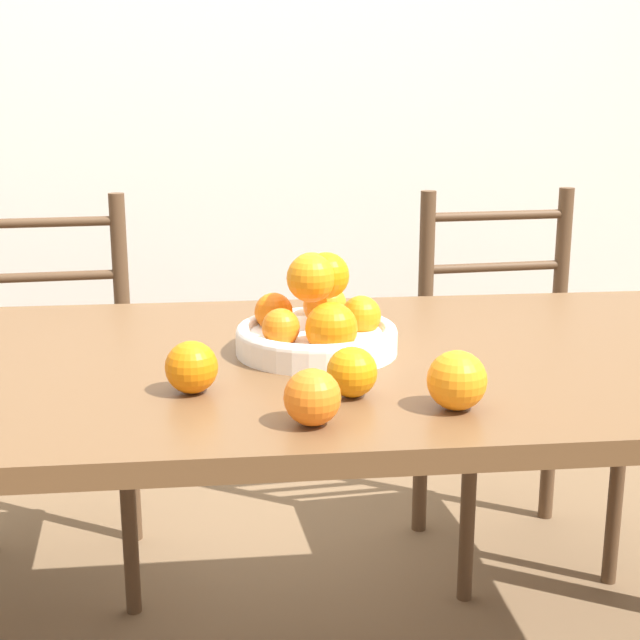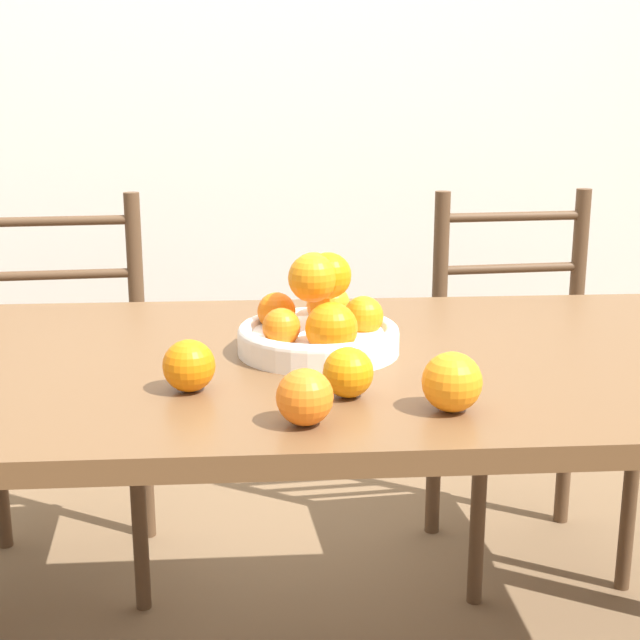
# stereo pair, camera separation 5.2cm
# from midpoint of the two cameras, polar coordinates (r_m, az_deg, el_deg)

# --- Properties ---
(wall_back) EXTENTS (8.00, 0.06, 2.60)m
(wall_back) POSITION_cam_midpoint_polar(r_m,az_deg,el_deg) (2.85, -1.68, 16.66)
(wall_back) COLOR silver
(wall_back) RESTS_ON ground_plane
(dining_table) EXTENTS (1.93, 0.83, 0.76)m
(dining_table) POSITION_cam_midpoint_polar(r_m,az_deg,el_deg) (1.51, 0.94, -5.70)
(dining_table) COLOR brown
(dining_table) RESTS_ON ground_plane
(fruit_bowl) EXTENTS (0.27, 0.27, 0.17)m
(fruit_bowl) POSITION_cam_midpoint_polar(r_m,az_deg,el_deg) (1.48, 0.88, -0.11)
(fruit_bowl) COLOR white
(fruit_bowl) RESTS_ON dining_table
(orange_loose_0) EXTENTS (0.08, 0.08, 0.08)m
(orange_loose_0) POSITION_cam_midpoint_polar(r_m,az_deg,el_deg) (1.30, -7.25, -2.92)
(orange_loose_0) COLOR orange
(orange_loose_0) RESTS_ON dining_table
(orange_loose_1) EXTENTS (0.07, 0.07, 0.07)m
(orange_loose_1) POSITION_cam_midpoint_polar(r_m,az_deg,el_deg) (1.27, 2.99, -3.38)
(orange_loose_1) COLOR orange
(orange_loose_1) RESTS_ON dining_table
(orange_loose_2) EXTENTS (0.08, 0.08, 0.08)m
(orange_loose_2) POSITION_cam_midpoint_polar(r_m,az_deg,el_deg) (1.23, 9.66, -3.94)
(orange_loose_2) COLOR orange
(orange_loose_2) RESTS_ON dining_table
(orange_loose_3) EXTENTS (0.08, 0.08, 0.08)m
(orange_loose_3) POSITION_cam_midpoint_polar(r_m,az_deg,el_deg) (1.16, 0.31, -4.96)
(orange_loose_3) COLOR orange
(orange_loose_3) RESTS_ON dining_table
(chair_left) EXTENTS (0.45, 0.43, 0.94)m
(chair_left) POSITION_cam_midpoint_polar(r_m,az_deg,el_deg) (2.27, -15.70, -4.71)
(chair_left) COLOR #513823
(chair_left) RESTS_ON ground_plane
(chair_right) EXTENTS (0.45, 0.44, 0.94)m
(chair_right) POSITION_cam_midpoint_polar(r_m,az_deg,el_deg) (2.33, 13.60, -4.07)
(chair_right) COLOR #513823
(chair_right) RESTS_ON ground_plane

